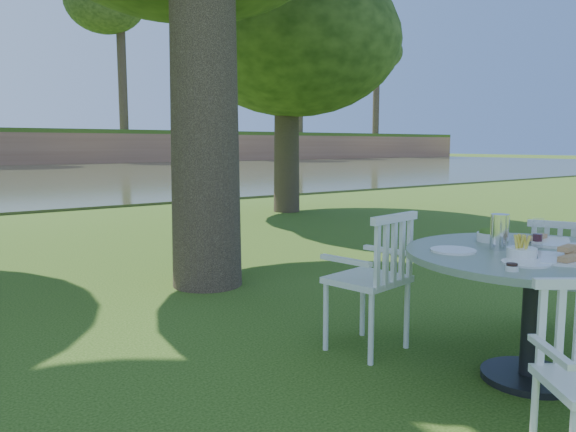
% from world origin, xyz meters
% --- Properties ---
extents(ground, '(140.00, 140.00, 0.00)m').
position_xyz_m(ground, '(0.00, 0.00, 0.00)').
color(ground, '#20400D').
rests_on(ground, ground).
extents(table, '(1.49, 1.49, 0.78)m').
position_xyz_m(table, '(0.49, -1.59, 0.64)').
color(table, black).
rests_on(table, ground).
extents(chair_ne, '(0.55, 0.56, 0.86)m').
position_xyz_m(chair_ne, '(1.39, -1.26, 0.51)').
color(chair_ne, white).
rests_on(chair_ne, ground).
extents(chair_nw, '(0.55, 0.53, 0.96)m').
position_xyz_m(chair_nw, '(0.08, -0.72, 0.56)').
color(chair_nw, white).
rests_on(chair_nw, ground).
extents(tableware, '(1.23, 0.85, 0.21)m').
position_xyz_m(tableware, '(0.49, -1.51, 0.82)').
color(tableware, white).
rests_on(tableware, table).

